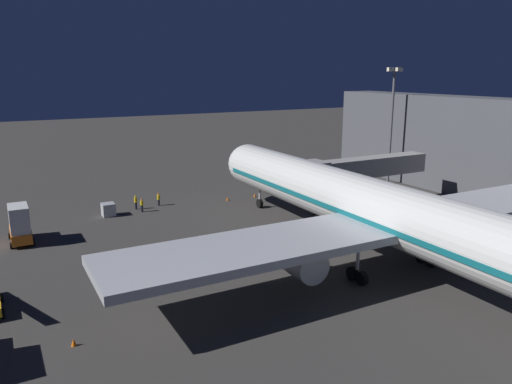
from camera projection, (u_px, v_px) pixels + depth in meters
The scene contains 12 objects.
ground_plane at pixel (320, 237), 54.43m from camera, with size 320.00×320.00×0.00m, color #383533.
airliner_at_gate at pixel (382, 213), 45.05m from camera, with size 52.02×59.33×17.30m.
jet_bridge at pixel (355, 169), 64.63m from camera, with size 19.99×3.40×6.95m.
apron_floodlight_mast at pixel (392, 118), 77.91m from camera, with size 2.90×0.50×18.47m.
ops_van at pixel (20, 224), 52.18m from camera, with size 2.36×4.91×4.22m.
baggage_container_near_belt at pixel (108, 210), 62.33m from camera, with size 1.56×1.71×1.62m, color #B7BABF.
ground_crew_near_nose_gear at pixel (159, 199), 67.03m from camera, with size 0.40×0.40×1.79m.
ground_crew_by_belt_loader at pixel (142, 205), 63.99m from camera, with size 0.40×0.40×1.79m.
ground_crew_marshaller_fwd at pixel (136, 202), 65.23m from camera, with size 0.40×0.40×1.91m.
traffic_cone_nose_port at pixel (255, 195), 71.88m from camera, with size 0.36×0.36×0.55m, color orange.
traffic_cone_nose_starboard at pixel (227, 199), 69.84m from camera, with size 0.36×0.36×0.55m, color orange.
traffic_cone_wingtip_svc_side at pixel (74, 342), 32.81m from camera, with size 0.36×0.36×0.55m, color orange.
Camera 1 is at (30.82, 42.06, 17.85)m, focal length 34.49 mm.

